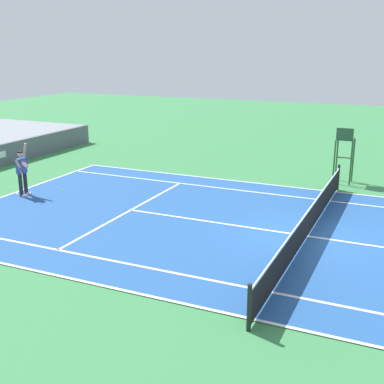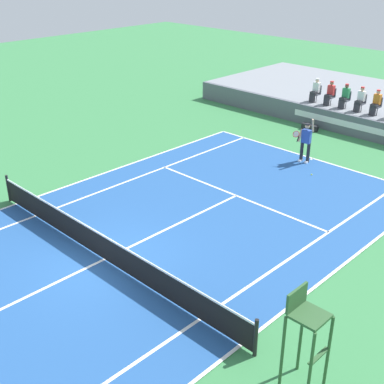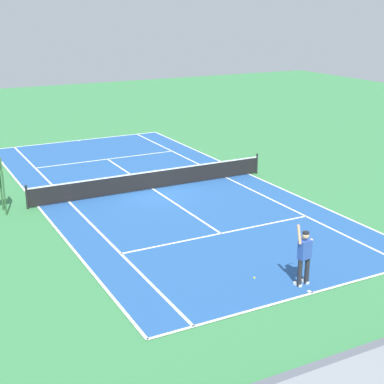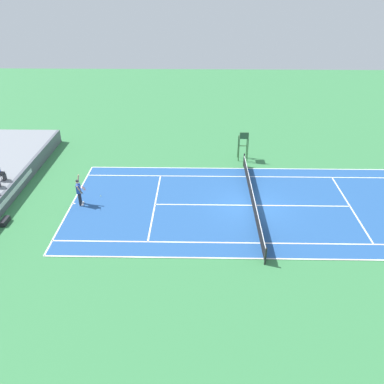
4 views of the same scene
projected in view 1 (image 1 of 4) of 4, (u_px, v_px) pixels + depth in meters
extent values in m
plane|color=#387F47|center=(308.00, 237.00, 15.66)|extent=(80.00, 80.00, 0.00)
cube|color=#235193|center=(308.00, 236.00, 15.66)|extent=(10.98, 23.78, 0.02)
cube|color=white|center=(14.00, 193.00, 20.34)|extent=(10.98, 0.10, 0.01)
cube|color=white|center=(255.00, 320.00, 10.84)|extent=(0.10, 23.78, 0.01)
cube|color=white|center=(335.00, 192.00, 20.46)|extent=(0.10, 23.78, 0.01)
cube|color=white|center=(272.00, 292.00, 12.05)|extent=(0.10, 23.78, 0.01)
cube|color=white|center=(330.00, 201.00, 19.25)|extent=(0.10, 23.78, 0.01)
cube|color=white|center=(131.00, 210.00, 18.18)|extent=(8.22, 0.10, 0.01)
cube|color=white|center=(308.00, 236.00, 15.65)|extent=(0.10, 12.80, 0.01)
cube|color=white|center=(16.00, 193.00, 20.30)|extent=(0.10, 0.20, 0.01)
cylinder|color=black|center=(249.00, 308.00, 10.30)|extent=(0.10, 0.10, 1.07)
cylinder|color=black|center=(338.00, 177.00, 20.72)|extent=(0.10, 0.10, 1.07)
cube|color=black|center=(309.00, 222.00, 15.53)|extent=(11.78, 0.02, 0.84)
cube|color=white|center=(309.00, 209.00, 15.41)|extent=(11.78, 0.03, 0.06)
cylinder|color=#232328|center=(25.00, 184.00, 20.05)|extent=(0.15, 0.15, 0.92)
cylinder|color=#232328|center=(21.00, 186.00, 19.76)|extent=(0.15, 0.15, 0.92)
cube|color=white|center=(28.00, 193.00, 20.15)|extent=(0.16, 0.29, 0.10)
cube|color=white|center=(23.00, 196.00, 19.85)|extent=(0.16, 0.29, 0.10)
cube|color=#2D4CA8|center=(21.00, 166.00, 19.69)|extent=(0.43, 0.29, 0.60)
sphere|color=tan|center=(20.00, 154.00, 19.56)|extent=(0.22, 0.22, 0.22)
cylinder|color=black|center=(20.00, 152.00, 19.54)|extent=(0.21, 0.21, 0.06)
cylinder|color=tan|center=(25.00, 151.00, 19.77)|extent=(0.12, 0.22, 0.61)
cylinder|color=tan|center=(19.00, 167.00, 19.42)|extent=(0.13, 0.34, 0.56)
cylinder|color=black|center=(22.00, 171.00, 19.39)|extent=(0.06, 0.19, 0.25)
torus|color=red|center=(25.00, 165.00, 19.25)|extent=(0.33, 0.23, 0.26)
cylinder|color=silver|center=(25.00, 165.00, 19.25)|extent=(0.29, 0.20, 0.22)
sphere|color=#D1E533|center=(63.00, 191.00, 20.55)|extent=(0.07, 0.07, 0.07)
cylinder|color=#2D562D|center=(337.00, 159.00, 22.20)|extent=(0.07, 0.07, 1.90)
cylinder|color=#2D562D|center=(353.00, 160.00, 21.93)|extent=(0.07, 0.07, 1.90)
cylinder|color=#2D562D|center=(334.00, 162.00, 21.59)|extent=(0.07, 0.07, 1.90)
cylinder|color=#2D562D|center=(351.00, 164.00, 21.31)|extent=(0.07, 0.07, 1.90)
cube|color=#2D562D|center=(346.00, 139.00, 21.49)|extent=(0.70, 0.70, 0.06)
cube|color=#2D562D|center=(345.00, 134.00, 21.10)|extent=(0.06, 0.70, 0.48)
cube|color=#2D562D|center=(345.00, 158.00, 22.01)|extent=(0.10, 0.70, 0.04)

